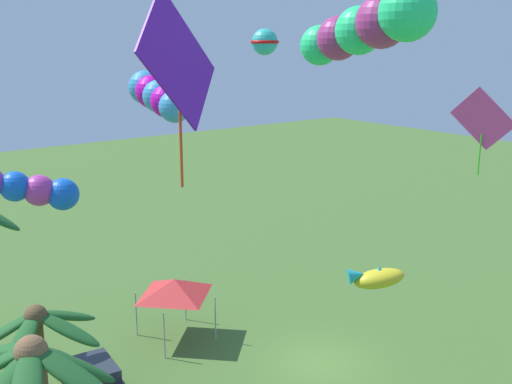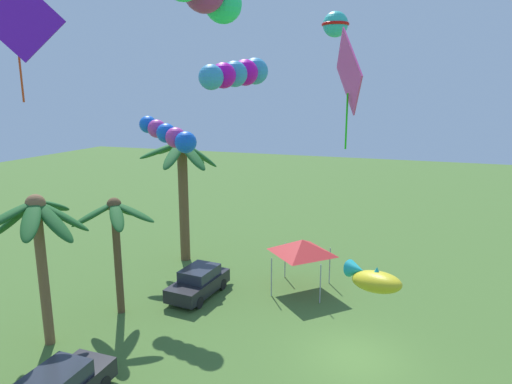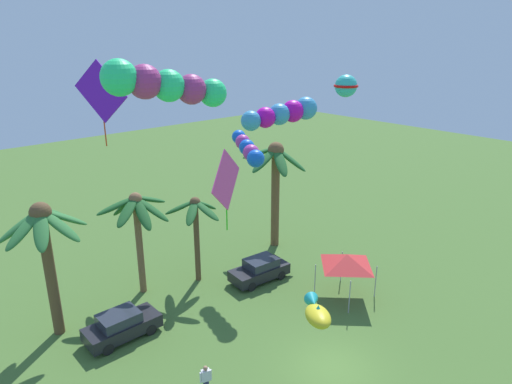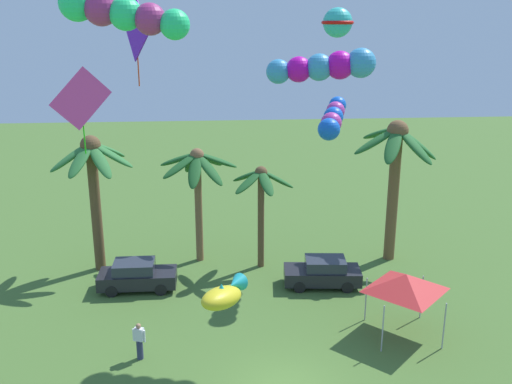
% 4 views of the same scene
% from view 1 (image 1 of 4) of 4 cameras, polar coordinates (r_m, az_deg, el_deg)
% --- Properties ---
extents(ground_plane, '(120.00, 120.00, 0.00)m').
position_cam_1_polar(ground_plane, '(26.55, 6.00, -15.76)').
color(ground_plane, '#476B2D').
extents(palm_tree_3, '(3.57, 3.95, 5.76)m').
position_cam_1_polar(palm_tree_3, '(19.42, -19.80, -13.47)').
color(palm_tree_3, brown).
rests_on(palm_tree_3, ground).
extents(parked_car_0, '(4.04, 2.05, 1.51)m').
position_cam_1_polar(parked_car_0, '(24.44, -14.91, -17.01)').
color(parked_car_0, black).
rests_on(parked_car_0, ground).
extents(festival_tent, '(2.86, 2.86, 2.85)m').
position_cam_1_polar(festival_tent, '(27.62, -7.68, -8.88)').
color(festival_tent, '#9E9EA3').
rests_on(festival_tent, ground).
extents(kite_tube_0, '(2.03, 3.82, 1.78)m').
position_cam_1_polar(kite_tube_0, '(21.58, -21.22, 0.40)').
color(kite_tube_0, blue).
extents(kite_ball_1, '(1.40, 1.40, 0.98)m').
position_cam_1_polar(kite_ball_1, '(23.38, 0.83, 13.94)').
color(kite_ball_1, '#32BEB6').
extents(kite_fish_2, '(1.97, 2.31, 1.04)m').
position_cam_1_polar(kite_fish_2, '(23.75, 11.20, -7.92)').
color(kite_fish_2, gold).
extents(kite_tube_3, '(4.83, 1.94, 1.98)m').
position_cam_1_polar(kite_tube_3, '(15.93, 10.19, 14.91)').
color(kite_tube_3, '#26E67C').
extents(kite_diamond_4, '(1.75, 0.83, 2.66)m').
position_cam_1_polar(kite_diamond_4, '(19.30, 20.55, 6.36)').
color(kite_diamond_4, '#E94397').
extents(kite_tube_5, '(4.48, 1.84, 1.51)m').
position_cam_1_polar(kite_tube_5, '(21.48, -9.29, 8.99)').
color(kite_tube_5, '#3692CC').
extents(kite_diamond_6, '(1.39, 2.59, 4.02)m').
position_cam_1_polar(kite_diamond_6, '(12.45, -7.30, 11.89)').
color(kite_diamond_6, '#6415B8').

